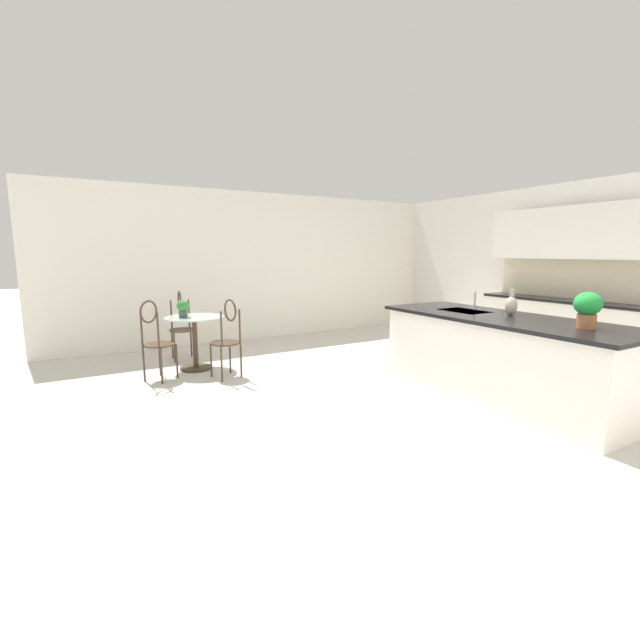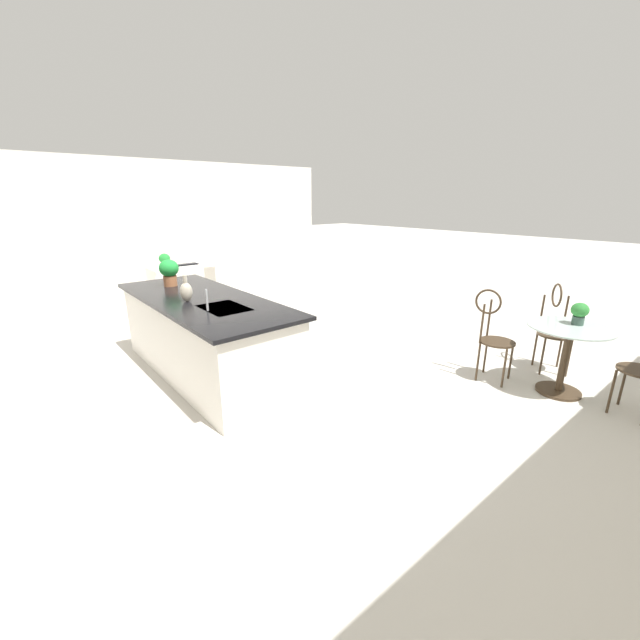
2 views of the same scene
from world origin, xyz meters
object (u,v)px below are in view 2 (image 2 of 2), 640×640
at_px(chair_near_window, 555,324).
at_px(chair_toward_desk, 493,331).
at_px(potted_plant_on_desk, 165,260).
at_px(vase_on_counter, 186,291).
at_px(keyboard, 186,264).
at_px(writing_desk, 183,278).
at_px(potted_plant_on_table, 580,312).
at_px(bistro_table, 565,354).
at_px(potted_plant_counter_far, 169,271).

relative_size(chair_near_window, chair_toward_desk, 1.00).
relative_size(potted_plant_on_desk, vase_on_counter, 0.97).
relative_size(keyboard, potted_plant_on_desk, 1.58).
height_order(writing_desk, potted_plant_on_table, potted_plant_on_table).
distance_m(potted_plant_on_table, vase_on_counter, 4.14).
relative_size(bistro_table, vase_on_counter, 2.78).
xyz_separation_m(bistro_table, potted_plant_on_table, (-0.01, -0.14, 0.43)).
xyz_separation_m(writing_desk, vase_on_counter, (-3.40, 1.26, 0.52)).
relative_size(writing_desk, potted_plant_on_desk, 4.30).
distance_m(potted_plant_on_table, potted_plant_on_desk, 6.48).
relative_size(chair_near_window, vase_on_counter, 3.62).
relative_size(chair_toward_desk, keyboard, 2.37).
xyz_separation_m(writing_desk, keyboard, (0.02, -0.10, 0.25)).
height_order(bistro_table, writing_desk, same).
xyz_separation_m(keyboard, potted_plant_counter_far, (-2.52, 1.21, 0.36)).
bearing_deg(chair_near_window, writing_desk, 19.90).
height_order(chair_near_window, potted_plant_counter_far, potted_plant_counter_far).
bearing_deg(chair_toward_desk, writing_desk, 13.40).
bearing_deg(keyboard, potted_plant_on_desk, 107.28).
xyz_separation_m(bistro_table, potted_plant_counter_far, (3.75, 2.69, 0.67)).
distance_m(bistro_table, potted_plant_counter_far, 4.66).
bearing_deg(potted_plant_counter_far, keyboard, -25.63).
relative_size(bistro_table, writing_desk, 0.67).
bearing_deg(chair_toward_desk, keyboard, 12.38).
bearing_deg(writing_desk, bistro_table, -165.80).
xyz_separation_m(chair_near_window, writing_desk, (5.92, 2.14, -0.06)).
height_order(chair_near_window, writing_desk, chair_near_window).
bearing_deg(chair_near_window, potted_plant_on_table, 129.19).
height_order(potted_plant_counter_far, potted_plant_on_desk, potted_plant_counter_far).
bearing_deg(potted_plant_on_table, chair_toward_desk, 29.87).
relative_size(keyboard, potted_plant_counter_far, 1.31).
bearing_deg(potted_plant_counter_far, bistro_table, -144.33).
distance_m(chair_near_window, potted_plant_on_table, 0.62).
xyz_separation_m(potted_plant_on_table, potted_plant_counter_far, (3.76, 2.83, 0.24)).
relative_size(potted_plant_on_table, vase_on_counter, 0.81).
bearing_deg(writing_desk, potted_plant_on_table, -164.63).
xyz_separation_m(keyboard, potted_plant_on_desk, (-0.14, 0.45, 0.15)).
bearing_deg(keyboard, potted_plant_counter_far, 154.37).
bearing_deg(chair_near_window, chair_toward_desk, 67.44).
distance_m(potted_plant_counter_far, vase_on_counter, 0.92).
bearing_deg(potted_plant_counter_far, chair_toward_desk, -141.63).
distance_m(potted_plant_counter_far, potted_plant_on_desk, 2.51).
distance_m(bistro_table, chair_toward_desk, 0.72).
height_order(chair_toward_desk, vase_on_counter, vase_on_counter).
bearing_deg(potted_plant_counter_far, vase_on_counter, 170.39).
bearing_deg(vase_on_counter, potted_plant_counter_far, -9.61).
bearing_deg(bistro_table, vase_on_counter, 44.95).
xyz_separation_m(bistro_table, chair_near_window, (0.33, -0.56, 0.13)).
bearing_deg(chair_toward_desk, vase_on_counter, 49.92).
bearing_deg(potted_plant_on_desk, chair_near_window, -156.74).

